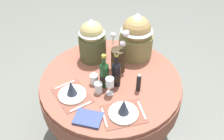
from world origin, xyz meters
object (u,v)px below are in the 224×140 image
wine_glass_right (110,83)px  tumbler_mid (98,88)px  flower_vase (119,57)px  gift_tub_back_left (92,38)px  place_setting_left (72,92)px  tumbler_near_left (94,79)px  wine_bottle_left (104,74)px  book_on_table (88,118)px  gift_tub_back_centre (136,34)px  dining_table (111,90)px  place_setting_right (124,110)px  pepper_mill (139,83)px  wine_bottle_right (116,73)px

wine_glass_right → tumbler_mid: size_ratio=1.71×
flower_vase → gift_tub_back_left: (-0.30, 0.08, 0.09)m
place_setting_left → tumbler_near_left: size_ratio=4.51×
wine_bottle_left → book_on_table: bearing=-84.7°
gift_tub_back_centre → tumbler_mid: bearing=-100.5°
dining_table → place_setting_left: 0.44m
place_setting_left → gift_tub_back_centre: (0.31, 0.77, 0.20)m
place_setting_right → tumbler_mid: bearing=152.4°
place_setting_left → wine_bottle_left: size_ratio=1.26×
flower_vase → wine_glass_right: (0.05, -0.33, -0.02)m
dining_table → tumbler_near_left: size_ratio=13.97×
gift_tub_back_left → place_setting_right: bearing=-46.7°
place_setting_left → flower_vase: flower_vase is taller
pepper_mill → book_on_table: (-0.26, -0.46, -0.07)m
tumbler_mid → pepper_mill: size_ratio=0.55×
tumbler_mid → book_on_table: bearing=-80.6°
wine_bottle_left → gift_tub_back_left: size_ratio=0.77×
wine_bottle_right → gift_tub_back_centre: size_ratio=0.72×
dining_table → pepper_mill: pepper_mill is taller
tumbler_near_left → wine_glass_right: bearing=-19.9°
gift_tub_back_left → tumbler_near_left: bearing=-62.9°
wine_bottle_right → tumbler_near_left: (-0.19, -0.06, -0.08)m
wine_bottle_right → gift_tub_back_left: gift_tub_back_left is taller
dining_table → wine_bottle_left: size_ratio=3.90×
gift_tub_back_left → wine_bottle_left: bearing=-50.7°
place_setting_left → wine_bottle_right: bearing=43.0°
place_setting_right → wine_glass_right: (-0.19, 0.17, 0.08)m
wine_bottle_left → gift_tub_back_centre: (0.10, 0.55, 0.12)m
tumbler_mid → pepper_mill: pepper_mill is taller
place_setting_right → dining_table: bearing=126.3°
wine_bottle_right → pepper_mill: wine_bottle_right is taller
dining_table → book_on_table: book_on_table is taller
flower_vase → gift_tub_back_centre: bearing=76.1°
book_on_table → gift_tub_back_centre: 0.98m
gift_tub_back_left → tumbler_mid: bearing=-58.9°
tumbler_near_left → wine_bottle_right: bearing=18.8°
book_on_table → tumbler_near_left: bearing=100.5°
pepper_mill → tumbler_near_left: bearing=-170.2°
wine_bottle_left → tumbler_mid: 0.13m
flower_vase → wine_glass_right: flower_vase is taller
gift_tub_back_left → gift_tub_back_centre: bearing=29.7°
flower_vase → wine_bottle_left: 0.26m
place_setting_left → book_on_table: bearing=-36.5°
place_setting_left → wine_bottle_left: bearing=47.1°
dining_table → wine_glass_right: size_ratio=7.66×
place_setting_right → tumbler_near_left: 0.44m
tumbler_near_left → pepper_mill: bearing=9.8°
book_on_table → gift_tub_back_left: gift_tub_back_left is taller
tumbler_near_left → book_on_table: 0.41m
dining_table → wine_bottle_left: bearing=-99.5°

